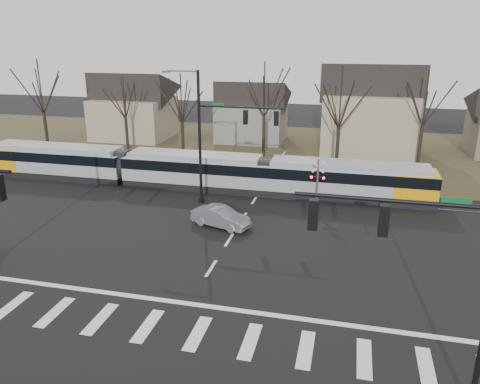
# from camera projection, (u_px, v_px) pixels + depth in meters

# --- Properties ---
(ground) EXTENTS (140.00, 140.00, 0.00)m
(ground) POSITION_uv_depth(u_px,v_px,m) (200.00, 286.00, 24.76)
(ground) COLOR black
(grass_verge) EXTENTS (140.00, 28.00, 0.01)m
(grass_verge) POSITION_uv_depth(u_px,v_px,m) (286.00, 149.00, 54.23)
(grass_verge) COLOR #38331E
(grass_verge) RESTS_ON ground
(crosswalk) EXTENTS (27.00, 2.60, 0.01)m
(crosswalk) POSITION_uv_depth(u_px,v_px,m) (172.00, 330.00, 21.07)
(crosswalk) COLOR silver
(crosswalk) RESTS_ON ground
(stop_line) EXTENTS (28.00, 0.35, 0.01)m
(stop_line) POSITION_uv_depth(u_px,v_px,m) (189.00, 304.00, 23.10)
(stop_line) COLOR silver
(stop_line) RESTS_ON ground
(lane_dashes) EXTENTS (0.18, 30.00, 0.01)m
(lane_dashes) POSITION_uv_depth(u_px,v_px,m) (259.00, 192.00, 39.49)
(lane_dashes) COLOR silver
(lane_dashes) RESTS_ON ground
(rail_pair) EXTENTS (90.00, 1.52, 0.06)m
(rail_pair) POSITION_uv_depth(u_px,v_px,m) (259.00, 192.00, 39.30)
(rail_pair) COLOR #59595E
(rail_pair) RESTS_ON ground
(tram) EXTENTS (39.74, 2.95, 3.01)m
(tram) POSITION_uv_depth(u_px,v_px,m) (193.00, 169.00, 40.28)
(tram) COLOR gray
(tram) RESTS_ON ground
(sedan) EXTENTS (3.84, 5.01, 1.38)m
(sedan) POSITION_uv_depth(u_px,v_px,m) (221.00, 217.00, 32.23)
(sedan) COLOR slate
(sedan) RESTS_ON ground
(signal_pole_near_right) EXTENTS (6.72, 0.44, 8.00)m
(signal_pole_near_right) POSITION_uv_depth(u_px,v_px,m) (432.00, 274.00, 15.33)
(signal_pole_near_right) COLOR black
(signal_pole_near_right) RESTS_ON ground
(signal_pole_far) EXTENTS (9.28, 0.44, 10.20)m
(signal_pole_far) POSITION_uv_depth(u_px,v_px,m) (220.00, 132.00, 34.99)
(signal_pole_far) COLOR black
(signal_pole_far) RESTS_ON ground
(rail_crossing_signal) EXTENTS (1.08, 0.36, 4.00)m
(rail_crossing_signal) POSITION_uv_depth(u_px,v_px,m) (317.00, 187.00, 34.83)
(rail_crossing_signal) COLOR #59595B
(rail_crossing_signal) RESTS_ON ground
(tree_row) EXTENTS (59.20, 7.20, 10.00)m
(tree_row) POSITION_uv_depth(u_px,v_px,m) (299.00, 115.00, 46.67)
(tree_row) COLOR black
(tree_row) RESTS_ON ground
(house_a) EXTENTS (9.72, 8.64, 8.60)m
(house_a) POSITION_uv_depth(u_px,v_px,m) (133.00, 103.00, 59.10)
(house_a) COLOR gray
(house_a) RESTS_ON ground
(house_b) EXTENTS (8.64, 7.56, 7.65)m
(house_b) POSITION_uv_depth(u_px,v_px,m) (252.00, 109.00, 57.76)
(house_b) COLOR slate
(house_b) RESTS_ON ground
(house_c) EXTENTS (10.80, 8.64, 10.10)m
(house_c) POSITION_uv_depth(u_px,v_px,m) (370.00, 105.00, 51.48)
(house_c) COLOR gray
(house_c) RESTS_ON ground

